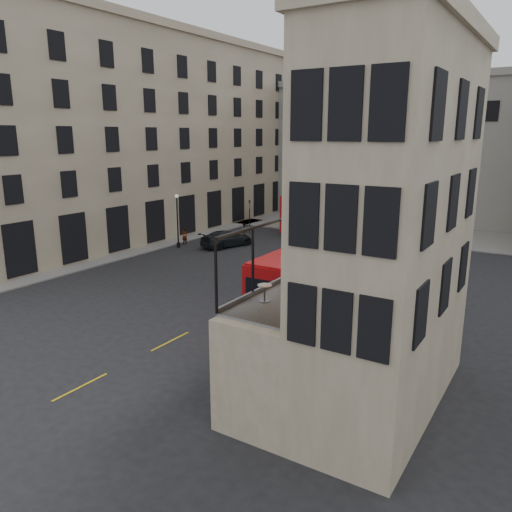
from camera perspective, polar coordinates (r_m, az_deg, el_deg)
The scene contains 31 objects.
ground at distance 26.99m, azimuth -6.53°, elevation -10.59°, with size 140.00×140.00×0.00m, color black.
host_building_main at distance 20.12m, azimuth 15.58°, elevation 3.79°, with size 7.26×11.40×15.10m.
host_frontage at distance 22.87m, azimuth 6.29°, elevation -9.07°, with size 3.00×11.00×4.50m, color #C2B291.
cafe_floor at distance 22.08m, azimuth 6.45°, elevation -3.56°, with size 3.00×10.00×0.10m, color slate.
building_left at distance 57.74m, azimuth -15.64°, elevation 13.61°, with size 14.60×50.60×22.00m.
gateway at distance 70.12m, azimuth 15.55°, elevation 11.94°, with size 35.00×10.60×18.00m.
pavement_far at distance 61.97m, azimuth 11.39°, elevation 3.29°, with size 40.00×12.00×0.12m, color slate.
pavement_left at distance 49.98m, azimuth -17.71°, elevation 0.39°, with size 8.00×48.00×0.12m, color slate.
traffic_light_near at distance 36.24m, azimuth 4.03°, elevation -0.08°, with size 0.16×0.20×3.80m.
traffic_light_far at distance 56.77m, azimuth -0.75°, elevation 5.03°, with size 0.16×0.20×3.80m.
street_lamp_a at distance 50.09m, azimuth -8.94°, elevation 3.64°, with size 0.36×0.36×5.33m.
street_lamp_b at distance 57.91m, azimuth 10.06°, elevation 4.96°, with size 0.36×0.36×5.33m.
bus_near at distance 29.82m, azimuth 7.00°, elevation -2.62°, with size 3.01×12.20×4.85m.
bus_far at distance 59.08m, azimuth 6.85°, elevation 5.42°, with size 3.30×11.58×4.57m.
car_a at distance 44.94m, azimuth 4.61°, elevation 0.38°, with size 1.64×4.07×1.39m, color #A0A4A8.
car_b at distance 49.39m, azimuth 14.13°, elevation 1.20°, with size 1.41×4.04×1.33m, color #B5110B.
car_c at distance 50.29m, azimuth -3.38°, elevation 1.99°, with size 2.28×5.60×1.63m, color black.
bicycle at distance 44.27m, azimuth 5.93°, elevation -0.16°, with size 0.62×1.78×0.93m, color gray.
cyclist at distance 41.84m, azimuth 4.07°, elevation -0.24°, with size 0.70×0.46×1.93m, color yellow.
pedestrian_a at distance 54.18m, azimuth -1.33°, elevation 2.88°, with size 0.80×0.62×1.64m, color gray.
pedestrian_b at distance 53.51m, azimuth 8.46°, elevation 2.56°, with size 1.02×0.59×1.59m, color gray.
pedestrian_c at distance 59.45m, azimuth 11.29°, elevation 3.71°, with size 1.10×0.46×1.87m, color gray.
pedestrian_d at distance 53.92m, azimuth 16.83°, elevation 2.32°, with size 0.88×0.57×1.80m, color gray.
pedestrian_e at distance 51.67m, azimuth -8.17°, elevation 2.23°, with size 0.62×0.40×1.69m, color gray.
cafe_table_near at distance 19.82m, azimuth 0.98°, elevation -3.96°, with size 0.56×0.56×0.70m.
cafe_table_mid at distance 22.74m, azimuth 5.76°, elevation -1.62°, with size 0.59×0.59×0.73m.
cafe_table_far at distance 25.11m, azimuth 8.26°, elevation -0.30°, with size 0.54×0.54×0.68m.
cafe_chair_a at distance 18.87m, azimuth 5.04°, elevation -5.59°, with size 0.47×0.47×0.85m.
cafe_chair_b at distance 20.70m, azimuth 7.00°, elevation -3.96°, with size 0.41×0.41×0.76m.
cafe_chair_c at distance 22.56m, azimuth 9.21°, elevation -2.51°, with size 0.45×0.45×0.79m.
cafe_chair_d at distance 25.37m, azimuth 12.24°, elevation -0.70°, with size 0.51×0.51×0.95m.
Camera 1 is at (15.60, -19.02, 11.12)m, focal length 35.00 mm.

